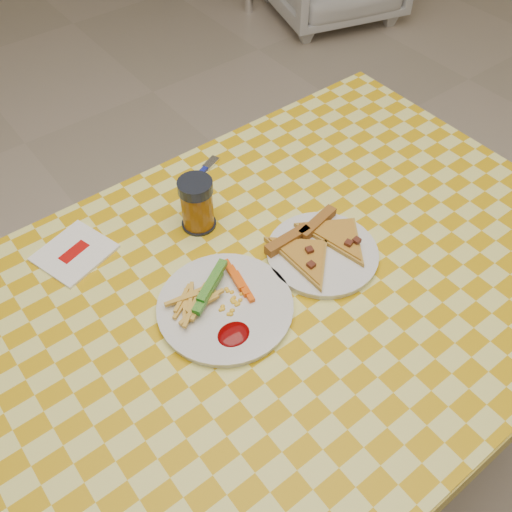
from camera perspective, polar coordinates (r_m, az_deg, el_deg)
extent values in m
plane|color=beige|center=(1.73, 1.74, -18.58)|extent=(8.00, 8.00, 0.00)
cylinder|color=white|center=(1.50, -23.77, -14.09)|extent=(0.06, 0.06, 0.71)
cylinder|color=white|center=(1.79, 8.64, 4.31)|extent=(0.06, 0.06, 0.71)
cube|color=brown|center=(1.09, 2.63, -3.73)|extent=(1.20, 0.80, 0.04)
cylinder|color=silver|center=(1.03, -3.10, -5.19)|extent=(0.27, 0.27, 0.01)
cylinder|color=silver|center=(1.12, 6.63, 0.17)|extent=(0.22, 0.22, 0.01)
cube|color=#106915|center=(1.02, -4.61, -3.05)|extent=(0.10, 0.08, 0.02)
cube|color=#FC590B|center=(1.05, -1.75, -2.50)|extent=(0.06, 0.08, 0.02)
ellipsoid|color=#670203|center=(0.99, -2.26, -7.85)|extent=(0.06, 0.05, 0.01)
cube|color=brown|center=(1.11, 3.17, 1.55)|extent=(0.10, 0.02, 0.02)
cube|color=brown|center=(1.15, 6.16, 3.25)|extent=(0.10, 0.04, 0.02)
cylinder|color=black|center=(1.18, -5.72, 3.27)|extent=(0.07, 0.07, 0.01)
cylinder|color=brown|center=(1.15, -5.88, 4.80)|extent=(0.06, 0.06, 0.09)
cylinder|color=black|center=(1.11, -6.11, 6.91)|extent=(0.07, 0.07, 0.02)
cube|color=white|center=(1.17, -17.70, 0.30)|extent=(0.16, 0.15, 0.01)
cube|color=#B40C0A|center=(1.17, -17.74, 0.42)|extent=(0.07, 0.04, 0.00)
cube|color=navy|center=(1.27, -6.29, 7.52)|extent=(0.10, 0.05, 0.01)
cube|color=white|center=(1.32, -4.54, 9.30)|extent=(0.05, 0.04, 0.00)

